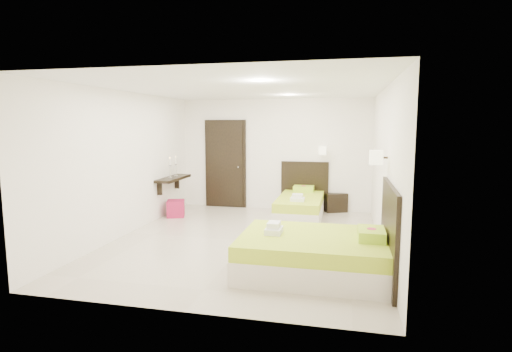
% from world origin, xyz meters
% --- Properties ---
extents(floor, '(5.50, 5.50, 0.00)m').
position_xyz_m(floor, '(0.00, 0.00, 0.00)').
color(floor, '#C1B3A0').
rests_on(floor, ground).
extents(bed_single, '(1.10, 1.84, 1.52)m').
position_xyz_m(bed_single, '(0.73, 1.91, 0.28)').
color(bed_single, beige).
rests_on(bed_single, ground).
extents(bed_double, '(1.99, 1.69, 1.64)m').
position_xyz_m(bed_double, '(1.33, -1.28, 0.29)').
color(bed_double, beige).
rests_on(bed_double, ground).
extents(nightstand, '(0.62, 0.59, 0.44)m').
position_xyz_m(nightstand, '(1.42, 2.78, 0.22)').
color(nightstand, black).
rests_on(nightstand, ground).
extents(ottoman, '(0.46, 0.46, 0.36)m').
position_xyz_m(ottoman, '(-1.96, 1.42, 0.18)').
color(ottoman, maroon).
rests_on(ottoman, ground).
extents(door, '(1.02, 0.15, 2.14)m').
position_xyz_m(door, '(-1.20, 2.70, 1.05)').
color(door, black).
rests_on(door, ground).
extents(console_shelf, '(0.35, 1.20, 0.78)m').
position_xyz_m(console_shelf, '(-2.08, 1.60, 0.82)').
color(console_shelf, black).
rests_on(console_shelf, ground).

